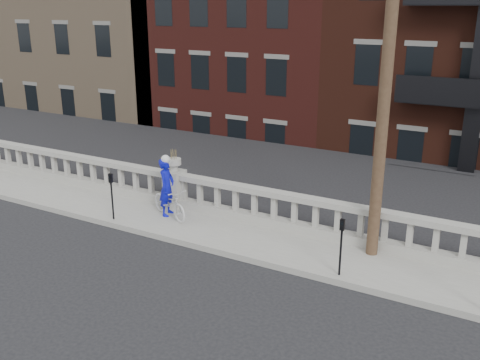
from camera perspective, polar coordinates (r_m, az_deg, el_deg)
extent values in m
plane|color=black|center=(13.87, -16.61, -8.19)|extent=(120.00, 120.00, 0.00)
cube|color=gray|center=(15.84, -8.91, -3.95)|extent=(32.00, 2.20, 0.15)
cube|color=gray|center=(16.46, -6.90, -2.24)|extent=(28.00, 0.34, 0.25)
cube|color=gray|center=(16.20, -7.01, 0.50)|extent=(28.00, 0.34, 0.16)
cube|color=gray|center=(16.32, -6.96, -0.84)|extent=(0.55, 0.55, 1.10)
cylinder|color=gray|center=(16.12, -7.05, 1.35)|extent=(0.24, 0.24, 0.20)
cylinder|color=gray|center=(16.07, -7.07, 1.96)|extent=(0.44, 0.44, 0.18)
cube|color=#605E59|center=(17.83, -5.90, -10.06)|extent=(36.00, 0.50, 5.15)
cube|color=black|center=(37.31, 13.73, 0.11)|extent=(80.00, 44.00, 0.50)
cube|color=#595651|center=(22.17, -3.90, -5.76)|extent=(16.00, 7.00, 4.00)
cube|color=#947B5F|center=(39.40, -12.83, 16.31)|extent=(18.00, 16.00, 20.00)
cube|color=#491914|center=(31.56, 4.48, 10.87)|extent=(10.00, 14.00, 14.00)
cube|color=#3C1910|center=(28.73, 23.18, 10.28)|extent=(10.00, 14.00, 15.50)
cylinder|color=#422D1E|center=(12.42, 15.60, 13.71)|extent=(0.28, 0.28, 10.00)
cylinder|color=black|center=(15.55, -13.46, -2.19)|extent=(0.05, 0.05, 1.10)
cube|color=black|center=(15.34, -13.64, 0.20)|extent=(0.10, 0.08, 0.26)
cube|color=black|center=(15.29, -13.77, 0.29)|extent=(0.06, 0.01, 0.08)
cylinder|color=black|center=(12.28, 10.67, -7.63)|extent=(0.05, 0.05, 1.10)
cube|color=black|center=(12.00, 10.86, -4.70)|extent=(0.10, 0.08, 0.26)
cube|color=black|center=(11.95, 10.80, -4.60)|extent=(0.06, 0.01, 0.08)
imported|color=silver|center=(15.47, -7.52, -2.39)|extent=(1.76, 1.19, 0.88)
imported|color=#0B0FB2|center=(15.50, -7.82, -0.75)|extent=(0.53, 0.69, 1.69)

